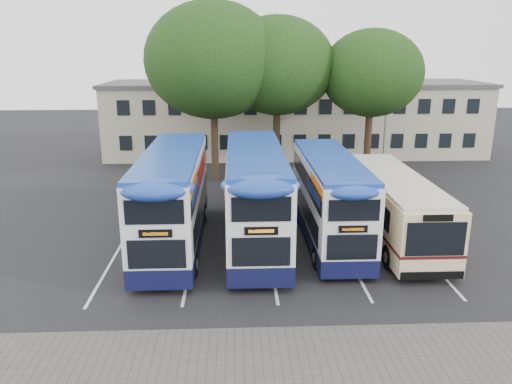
{
  "coord_description": "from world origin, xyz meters",
  "views": [
    {
      "loc": [
        -5.25,
        -16.79,
        9.08
      ],
      "look_at": [
        -4.33,
        5.0,
        2.73
      ],
      "focal_mm": 35.0,
      "sensor_mm": 36.0,
      "label": 1
    }
  ],
  "objects_px": {
    "lamp_post": "(387,103)",
    "tree_mid": "(277,66)",
    "bus_dd_mid": "(255,192)",
    "bus_single": "(393,203)",
    "bus_dd_right": "(329,195)",
    "bus_dd_left": "(173,195)",
    "tree_left": "(213,60)",
    "tree_right": "(372,73)"
  },
  "relations": [
    {
      "from": "lamp_post",
      "to": "tree_mid",
      "type": "distance_m",
      "value": 8.87
    },
    {
      "from": "tree_mid",
      "to": "bus_dd_right",
      "type": "height_order",
      "value": "tree_mid"
    },
    {
      "from": "tree_right",
      "to": "bus_dd_mid",
      "type": "bearing_deg",
      "value": -125.05
    },
    {
      "from": "bus_dd_left",
      "to": "bus_single",
      "type": "xyz_separation_m",
      "value": [
        10.58,
        0.47,
        -0.68
      ]
    },
    {
      "from": "lamp_post",
      "to": "bus_dd_left",
      "type": "relative_size",
      "value": 0.84
    },
    {
      "from": "lamp_post",
      "to": "bus_dd_mid",
      "type": "relative_size",
      "value": 0.83
    },
    {
      "from": "bus_dd_mid",
      "to": "bus_dd_right",
      "type": "xyz_separation_m",
      "value": [
        3.56,
        0.19,
        -0.23
      ]
    },
    {
      "from": "tree_left",
      "to": "bus_single",
      "type": "bearing_deg",
      "value": -52.14
    },
    {
      "from": "tree_mid",
      "to": "bus_single",
      "type": "distance_m",
      "value": 14.51
    },
    {
      "from": "bus_dd_right",
      "to": "tree_left",
      "type": "bearing_deg",
      "value": 116.43
    },
    {
      "from": "tree_mid",
      "to": "bus_single",
      "type": "height_order",
      "value": "tree_mid"
    },
    {
      "from": "tree_mid",
      "to": "bus_dd_mid",
      "type": "bearing_deg",
      "value": -99.15
    },
    {
      "from": "bus_dd_right",
      "to": "lamp_post",
      "type": "bearing_deg",
      "value": 64.25
    },
    {
      "from": "bus_single",
      "to": "tree_right",
      "type": "bearing_deg",
      "value": 81.49
    },
    {
      "from": "bus_dd_left",
      "to": "bus_dd_right",
      "type": "relative_size",
      "value": 1.08
    },
    {
      "from": "bus_dd_left",
      "to": "bus_dd_mid",
      "type": "xyz_separation_m",
      "value": [
        3.83,
        0.09,
        0.04
      ]
    },
    {
      "from": "bus_dd_mid",
      "to": "bus_single",
      "type": "distance_m",
      "value": 6.79
    },
    {
      "from": "lamp_post",
      "to": "tree_mid",
      "type": "height_order",
      "value": "tree_mid"
    },
    {
      "from": "bus_dd_left",
      "to": "tree_right",
      "type": "bearing_deg",
      "value": 44.68
    },
    {
      "from": "tree_left",
      "to": "bus_single",
      "type": "distance_m",
      "value": 16.15
    },
    {
      "from": "tree_left",
      "to": "tree_mid",
      "type": "distance_m",
      "value": 4.46
    },
    {
      "from": "bus_dd_left",
      "to": "tree_mid",
      "type": "bearing_deg",
      "value": 65.31
    },
    {
      "from": "tree_mid",
      "to": "bus_dd_mid",
      "type": "height_order",
      "value": "tree_mid"
    },
    {
      "from": "tree_left",
      "to": "bus_dd_left",
      "type": "bearing_deg",
      "value": -96.97
    },
    {
      "from": "lamp_post",
      "to": "bus_single",
      "type": "distance_m",
      "value": 14.69
    },
    {
      "from": "tree_right",
      "to": "bus_single",
      "type": "xyz_separation_m",
      "value": [
        -1.76,
        -11.73,
        -5.57
      ]
    },
    {
      "from": "bus_dd_mid",
      "to": "bus_single",
      "type": "height_order",
      "value": "bus_dd_mid"
    },
    {
      "from": "tree_left",
      "to": "bus_dd_right",
      "type": "height_order",
      "value": "tree_left"
    },
    {
      "from": "bus_dd_right",
      "to": "bus_single",
      "type": "distance_m",
      "value": 3.23
    },
    {
      "from": "lamp_post",
      "to": "bus_dd_right",
      "type": "distance_m",
      "value": 15.85
    },
    {
      "from": "lamp_post",
      "to": "bus_single",
      "type": "xyz_separation_m",
      "value": [
        -3.59,
        -13.86,
        -3.3
      ]
    },
    {
      "from": "tree_right",
      "to": "tree_mid",
      "type": "bearing_deg",
      "value": 174.73
    },
    {
      "from": "bus_dd_mid",
      "to": "bus_dd_right",
      "type": "bearing_deg",
      "value": 3.07
    },
    {
      "from": "tree_left",
      "to": "bus_dd_mid",
      "type": "height_order",
      "value": "tree_left"
    },
    {
      "from": "tree_mid",
      "to": "bus_dd_right",
      "type": "distance_m",
      "value": 13.78
    },
    {
      "from": "bus_dd_left",
      "to": "bus_single",
      "type": "height_order",
      "value": "bus_dd_left"
    },
    {
      "from": "bus_dd_left",
      "to": "lamp_post",
      "type": "bearing_deg",
      "value": 45.32
    },
    {
      "from": "tree_mid",
      "to": "tree_right",
      "type": "relative_size",
      "value": 1.08
    },
    {
      "from": "tree_left",
      "to": "bus_dd_left",
      "type": "height_order",
      "value": "tree_left"
    },
    {
      "from": "tree_left",
      "to": "bus_single",
      "type": "xyz_separation_m",
      "value": [
        9.09,
        -11.69,
        -6.44
      ]
    },
    {
      "from": "bus_single",
      "to": "bus_dd_right",
      "type": "bearing_deg",
      "value": -176.54
    },
    {
      "from": "tree_left",
      "to": "tree_right",
      "type": "height_order",
      "value": "tree_left"
    }
  ]
}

